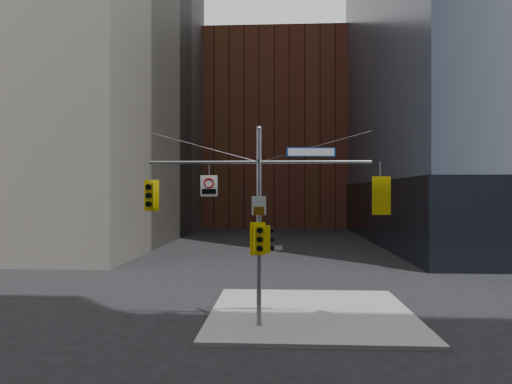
# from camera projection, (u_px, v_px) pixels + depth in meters

# --- Properties ---
(ground) EXTENTS (160.00, 160.00, 0.00)m
(ground) POSITION_uv_depth(u_px,v_px,m) (256.00, 348.00, 14.35)
(ground) COLOR black
(ground) RESTS_ON ground
(sidewalk_corner) EXTENTS (8.00, 8.00, 0.15)m
(sidewalk_corner) POSITION_uv_depth(u_px,v_px,m) (311.00, 313.00, 18.24)
(sidewalk_corner) COLOR gray
(sidewalk_corner) RESTS_ON ground
(brick_midrise) EXTENTS (26.00, 20.00, 28.00)m
(brick_midrise) POSITION_uv_depth(u_px,v_px,m) (275.00, 135.00, 72.29)
(brick_midrise) COLOR maroon
(brick_midrise) RESTS_ON ground
(signal_assembly) EXTENTS (8.00, 0.80, 7.30)m
(signal_assembly) POSITION_uv_depth(u_px,v_px,m) (259.00, 206.00, 16.34)
(signal_assembly) COLOR gray
(signal_assembly) RESTS_ON ground
(traffic_light_west_arm) EXTENTS (0.55, 0.44, 1.15)m
(traffic_light_west_arm) POSITION_uv_depth(u_px,v_px,m) (150.00, 195.00, 16.56)
(traffic_light_west_arm) COLOR yellow
(traffic_light_west_arm) RESTS_ON ground
(traffic_light_east_arm) EXTENTS (0.64, 0.51, 1.35)m
(traffic_light_east_arm) POSITION_uv_depth(u_px,v_px,m) (380.00, 196.00, 16.12)
(traffic_light_east_arm) COLOR yellow
(traffic_light_east_arm) RESTS_ON ground
(traffic_light_pole_side) EXTENTS (0.40, 0.34, 0.97)m
(traffic_light_pole_side) POSITION_uv_depth(u_px,v_px,m) (268.00, 239.00, 16.34)
(traffic_light_pole_side) COLOR yellow
(traffic_light_pole_side) RESTS_ON ground
(traffic_light_pole_front) EXTENTS (0.55, 0.52, 1.17)m
(traffic_light_pole_front) POSITION_uv_depth(u_px,v_px,m) (259.00, 239.00, 16.07)
(traffic_light_pole_front) COLOR yellow
(traffic_light_pole_front) RESTS_ON ground
(street_sign_blade) EXTENTS (1.75, 0.19, 0.34)m
(street_sign_blade) POSITION_uv_depth(u_px,v_px,m) (311.00, 152.00, 16.25)
(street_sign_blade) COLOR navy
(street_sign_blade) RESTS_ON ground
(regulatory_sign_arm) EXTENTS (0.61, 0.10, 0.76)m
(regulatory_sign_arm) POSITION_uv_depth(u_px,v_px,m) (209.00, 185.00, 16.42)
(regulatory_sign_arm) COLOR silver
(regulatory_sign_arm) RESTS_ON ground
(regulatory_sign_pole) EXTENTS (0.52, 0.06, 0.67)m
(regulatory_sign_pole) POSITION_uv_depth(u_px,v_px,m) (259.00, 206.00, 16.23)
(regulatory_sign_pole) COLOR silver
(regulatory_sign_pole) RESTS_ON ground
(street_blade_ew) EXTENTS (0.76, 0.04, 0.15)m
(street_blade_ew) POSITION_uv_depth(u_px,v_px,m) (272.00, 248.00, 16.32)
(street_blade_ew) COLOR silver
(street_blade_ew) RESTS_ON ground
(street_blade_ns) EXTENTS (0.08, 0.83, 0.17)m
(street_blade_ns) POSITION_uv_depth(u_px,v_px,m) (260.00, 247.00, 16.80)
(street_blade_ns) COLOR #145926
(street_blade_ns) RESTS_ON ground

